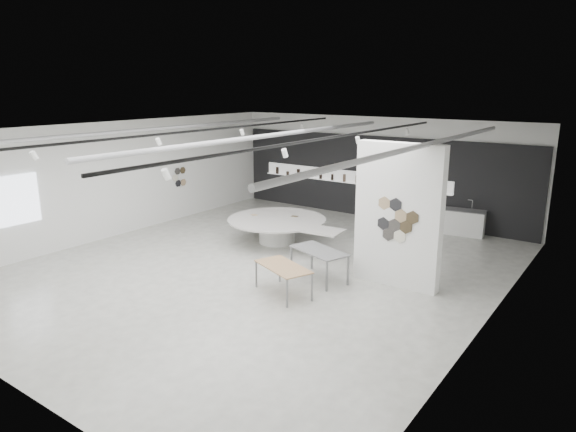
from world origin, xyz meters
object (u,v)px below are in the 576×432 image
Objects in this scene: display_island at (278,227)px; kitchen_counter at (461,222)px; sample_table_stone at (319,253)px; sample_table_wood at (283,268)px; partition_column at (398,216)px.

display_island is 6.25m from kitchen_counter.
sample_table_stone is 6.58m from kitchen_counter.
sample_table_stone reaches higher than sample_table_wood.
sample_table_stone is at bearing -40.10° from display_island.
display_island is 4.19m from sample_table_wood.
partition_column is 2.26× the size of kitchen_counter.
display_island is at bearing 144.44° from sample_table_stone.
sample_table_stone is 1.09× the size of kitchen_counter.
sample_table_wood is 1.33m from sample_table_stone.
partition_column is 0.86× the size of display_island.
sample_table_stone is at bearing 81.68° from sample_table_wood.
partition_column is 2.22m from sample_table_stone.
display_island reaches higher than sample_table_wood.
kitchen_counter is (1.90, 7.66, -0.23)m from sample_table_wood.
sample_table_stone is (2.77, -1.98, 0.22)m from display_island.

